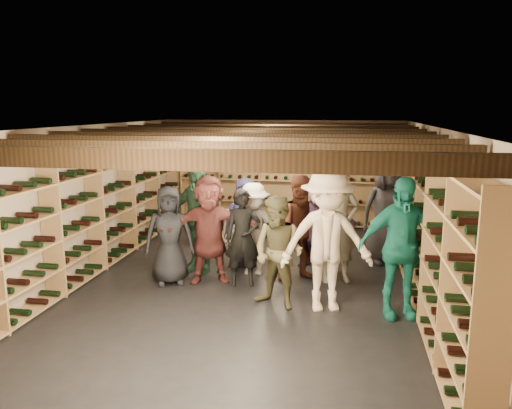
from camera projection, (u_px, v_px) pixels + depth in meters
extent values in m
plane|color=black|center=(249.00, 279.00, 7.94)|extent=(8.00, 8.00, 0.00)
cube|color=tan|center=(282.00, 172.00, 11.58)|extent=(5.50, 0.02, 2.40)
cube|color=tan|center=(149.00, 303.00, 3.85)|extent=(5.50, 0.02, 2.40)
cube|color=tan|center=(85.00, 199.00, 8.20)|extent=(0.02, 8.00, 2.40)
cube|color=tan|center=(434.00, 211.00, 7.23)|extent=(0.02, 8.00, 2.40)
cube|color=beige|center=(248.00, 127.00, 7.49)|extent=(5.50, 8.00, 0.01)
cube|color=black|center=(167.00, 159.00, 4.13)|extent=(5.40, 0.12, 0.18)
cube|color=black|center=(198.00, 150.00, 4.98)|extent=(5.40, 0.12, 0.18)
cube|color=black|center=(219.00, 144.00, 5.82)|extent=(5.40, 0.12, 0.18)
cube|color=black|center=(236.00, 140.00, 6.67)|extent=(5.40, 0.12, 0.18)
cube|color=black|center=(248.00, 136.00, 7.51)|extent=(5.40, 0.12, 0.18)
cube|color=black|center=(258.00, 133.00, 8.36)|extent=(5.40, 0.12, 0.18)
cube|color=black|center=(267.00, 131.00, 9.20)|extent=(5.40, 0.12, 0.18)
cube|color=black|center=(273.00, 129.00, 10.05)|extent=(5.40, 0.12, 0.18)
cube|color=black|center=(279.00, 127.00, 10.89)|extent=(5.40, 0.12, 0.18)
cube|color=#A07E4D|center=(95.00, 207.00, 8.19)|extent=(0.32, 7.50, 2.15)
cube|color=#A07E4D|center=(421.00, 219.00, 7.29)|extent=(0.32, 7.50, 2.15)
cube|color=#A07E4D|center=(281.00, 179.00, 11.44)|extent=(4.70, 0.30, 2.15)
cube|color=tan|center=(217.00, 239.00, 10.02)|extent=(0.58, 0.48, 0.17)
cube|color=tan|center=(217.00, 231.00, 9.98)|extent=(0.58, 0.48, 0.17)
cube|color=tan|center=(217.00, 222.00, 9.95)|extent=(0.58, 0.48, 0.17)
cube|color=tan|center=(217.00, 214.00, 9.92)|extent=(0.58, 0.48, 0.17)
cube|color=tan|center=(322.00, 239.00, 10.05)|extent=(0.59, 0.50, 0.17)
cube|color=tan|center=(322.00, 230.00, 10.02)|extent=(0.59, 0.50, 0.17)
cube|color=tan|center=(322.00, 222.00, 9.98)|extent=(0.59, 0.50, 0.17)
cube|color=tan|center=(309.00, 245.00, 9.61)|extent=(0.57, 0.45, 0.17)
imported|color=black|center=(169.00, 235.00, 7.62)|extent=(0.87, 0.72, 1.52)
imported|color=black|center=(243.00, 238.00, 7.54)|extent=(0.62, 0.49, 1.49)
imported|color=brown|center=(279.00, 253.00, 6.69)|extent=(0.91, 0.83, 1.53)
imported|color=beige|center=(327.00, 241.00, 6.57)|extent=(1.36, 0.97, 1.91)
imported|color=#197F6D|center=(400.00, 248.00, 6.37)|extent=(1.15, 0.66, 1.84)
imported|color=brown|center=(209.00, 229.00, 7.68)|extent=(1.63, 0.90, 1.68)
imported|color=#232145|center=(245.00, 221.00, 8.58)|extent=(0.83, 0.65, 1.51)
imported|color=gray|center=(338.00, 225.00, 7.67)|extent=(0.76, 0.62, 1.80)
imported|color=#492116|center=(303.00, 228.00, 7.77)|extent=(0.99, 0.89, 1.66)
imported|color=#ABA89B|center=(253.00, 229.00, 8.06)|extent=(0.97, 0.56, 1.50)
imported|color=#274931|center=(197.00, 218.00, 8.16)|extent=(1.14, 0.79, 1.80)
imported|color=#6E4D7B|center=(317.00, 222.00, 8.41)|extent=(1.52, 0.83, 1.56)
imported|color=#39383D|center=(386.00, 211.00, 8.64)|extent=(1.03, 0.84, 1.82)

